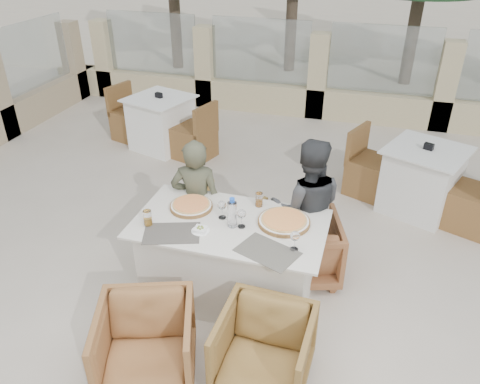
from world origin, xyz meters
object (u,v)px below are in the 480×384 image
(beer_glass_right, at_px, (259,200))
(armchair_far_right, at_px, (303,247))
(wine_glass_centre, at_px, (222,209))
(armchair_near_left, at_px, (146,345))
(water_bottle, at_px, (232,212))
(beer_glass_left, at_px, (148,218))
(olive_dish, at_px, (200,229))
(diner_right, at_px, (307,209))
(pizza_right, at_px, (284,221))
(armchair_far_left, at_px, (219,228))
(bg_table_b, at_px, (421,180))
(wine_glass_near, at_px, (242,217))
(bg_table_a, at_px, (161,123))
(wine_glass_corner, at_px, (295,240))
(dining_table, at_px, (230,259))
(pizza_left, at_px, (191,206))
(diner_left, at_px, (197,204))
(armchair_near_right, at_px, (264,351))

(beer_glass_right, distance_m, armchair_far_right, 0.67)
(wine_glass_centre, bearing_deg, armchair_near_left, -101.68)
(water_bottle, bearing_deg, beer_glass_left, -164.68)
(armchair_near_left, bearing_deg, armchair_far_right, 39.73)
(olive_dish, height_order, armchair_near_left, olive_dish)
(wine_glass_centre, relative_size, diner_right, 0.13)
(wine_glass_centre, bearing_deg, pizza_right, 7.24)
(armchair_far_left, bearing_deg, bg_table_b, -124.23)
(wine_glass_near, bearing_deg, armchair_near_left, -112.70)
(armchair_far_left, xyz_separation_m, diner_right, (0.84, 0.03, 0.36))
(armchair_far_right, bearing_deg, wine_glass_centre, 14.09)
(armchair_near_left, xyz_separation_m, bg_table_b, (1.96, 3.02, 0.07))
(olive_dish, bearing_deg, pizza_right, 26.06)
(armchair_far_left, distance_m, bg_table_b, 2.44)
(bg_table_a, bearing_deg, wine_glass_corner, -32.60)
(wine_glass_near, xyz_separation_m, armchair_far_right, (0.45, 0.48, -0.55))
(armchair_far_left, distance_m, bg_table_a, 2.78)
(pizza_right, height_order, olive_dish, pizza_right)
(dining_table, bearing_deg, pizza_right, 15.55)
(dining_table, bearing_deg, armchair_near_left, -106.66)
(olive_dish, bearing_deg, diner_right, 43.73)
(beer_glass_right, relative_size, bg_table_b, 0.08)
(beer_glass_right, bearing_deg, bg_table_b, 48.22)
(wine_glass_corner, xyz_separation_m, bg_table_a, (-2.51, 2.95, -0.48))
(diner_right, bearing_deg, beer_glass_left, 20.33)
(wine_glass_near, height_order, armchair_near_left, wine_glass_near)
(wine_glass_corner, bearing_deg, bg_table_a, 130.40)
(pizza_left, distance_m, pizza_right, 0.83)
(wine_glass_corner, height_order, olive_dish, wine_glass_corner)
(pizza_right, xyz_separation_m, armchair_far_left, (-0.71, 0.39, -0.47))
(beer_glass_right, height_order, diner_left, diner_left)
(diner_left, relative_size, bg_table_a, 0.79)
(dining_table, xyz_separation_m, diner_right, (0.56, 0.53, 0.30))
(dining_table, xyz_separation_m, armchair_near_left, (-0.31, -1.02, -0.07))
(diner_right, bearing_deg, bg_table_b, -138.72)
(wine_glass_corner, bearing_deg, dining_table, 160.49)
(olive_dish, bearing_deg, bg_table_a, 120.70)
(diner_left, bearing_deg, dining_table, 128.57)
(beer_glass_right, distance_m, diner_left, 0.65)
(wine_glass_corner, xyz_separation_m, beer_glass_right, (-0.42, 0.54, -0.03))
(wine_glass_near, height_order, bg_table_b, wine_glass_near)
(water_bottle, height_order, armchair_near_left, water_bottle)
(wine_glass_centre, distance_m, bg_table_a, 3.30)
(pizza_right, bearing_deg, dining_table, -164.45)
(diner_left, bearing_deg, wine_glass_centre, 127.08)
(armchair_near_left, height_order, diner_left, diner_left)
(diner_right, bearing_deg, armchair_near_left, 48.93)
(armchair_near_right, bearing_deg, pizza_right, 96.73)
(olive_dish, height_order, armchair_far_right, olive_dish)
(wine_glass_corner, distance_m, bg_table_a, 3.90)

